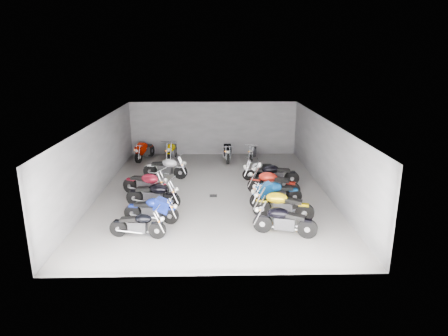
{
  "coord_description": "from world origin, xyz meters",
  "views": [
    {
      "loc": [
        0.08,
        -16.92,
        6.03
      ],
      "look_at": [
        0.49,
        0.41,
        1.0
      ],
      "focal_mm": 32.0,
      "sensor_mm": 36.0,
      "label": 1
    }
  ],
  "objects_px": {
    "motorcycle_right_f": "(261,170)",
    "motorcycle_right_d": "(273,184)",
    "motorcycle_back_b": "(172,151)",
    "motorcycle_right_e": "(275,175)",
    "motorcycle_back_a": "(144,151)",
    "motorcycle_left_c": "(154,195)",
    "motorcycle_right_a": "(284,221)",
    "motorcycle_left_d": "(146,184)",
    "motorcycle_left_b": "(152,210)",
    "drain_grate": "(213,196)",
    "motorcycle_back_e": "(253,152)",
    "motorcycle_back_d": "(227,152)",
    "motorcycle_right_c": "(276,194)",
    "motorcycle_right_b": "(282,205)",
    "motorcycle_left_a": "(138,225)",
    "motorcycle_left_f": "(166,168)"
  },
  "relations": [
    {
      "from": "motorcycle_left_d",
      "to": "motorcycle_right_d",
      "type": "relative_size",
      "value": 0.96
    },
    {
      "from": "motorcycle_back_b",
      "to": "motorcycle_back_e",
      "type": "xyz_separation_m",
      "value": [
        4.7,
        0.16,
        -0.12
      ]
    },
    {
      "from": "motorcycle_left_c",
      "to": "motorcycle_right_e",
      "type": "xyz_separation_m",
      "value": [
        5.26,
        2.62,
        -0.01
      ]
    },
    {
      "from": "motorcycle_right_b",
      "to": "motorcycle_back_a",
      "type": "bearing_deg",
      "value": 54.59
    },
    {
      "from": "motorcycle_right_d",
      "to": "motorcycle_back_b",
      "type": "bearing_deg",
      "value": 60.86
    },
    {
      "from": "motorcycle_left_c",
      "to": "motorcycle_right_e",
      "type": "distance_m",
      "value": 5.88
    },
    {
      "from": "motorcycle_left_b",
      "to": "motorcycle_right_b",
      "type": "xyz_separation_m",
      "value": [
        4.82,
        0.18,
        0.05
      ]
    },
    {
      "from": "drain_grate",
      "to": "motorcycle_back_a",
      "type": "relative_size",
      "value": 0.14
    },
    {
      "from": "motorcycle_right_d",
      "to": "motorcycle_back_a",
      "type": "bearing_deg",
      "value": 67.68
    },
    {
      "from": "motorcycle_left_a",
      "to": "motorcycle_left_b",
      "type": "height_order",
      "value": "motorcycle_left_b"
    },
    {
      "from": "drain_grate",
      "to": "motorcycle_left_d",
      "type": "xyz_separation_m",
      "value": [
        -2.92,
        0.08,
        0.54
      ]
    },
    {
      "from": "motorcycle_right_d",
      "to": "motorcycle_back_a",
      "type": "xyz_separation_m",
      "value": [
        -6.6,
        6.24,
        -0.02
      ]
    },
    {
      "from": "motorcycle_left_f",
      "to": "motorcycle_right_a",
      "type": "relative_size",
      "value": 1.04
    },
    {
      "from": "motorcycle_right_c",
      "to": "motorcycle_left_b",
      "type": "bearing_deg",
      "value": 90.97
    },
    {
      "from": "motorcycle_left_f",
      "to": "motorcycle_right_a",
      "type": "distance_m",
      "value": 8.09
    },
    {
      "from": "motorcycle_back_a",
      "to": "motorcycle_back_e",
      "type": "bearing_deg",
      "value": -163.84
    },
    {
      "from": "motorcycle_right_f",
      "to": "motorcycle_right_d",
      "type": "bearing_deg",
      "value": 166.52
    },
    {
      "from": "motorcycle_left_c",
      "to": "motorcycle_right_a",
      "type": "distance_m",
      "value": 5.49
    },
    {
      "from": "motorcycle_left_d",
      "to": "motorcycle_back_b",
      "type": "xyz_separation_m",
      "value": [
        0.52,
        5.87,
        0.02
      ]
    },
    {
      "from": "motorcycle_right_e",
      "to": "motorcycle_right_f",
      "type": "distance_m",
      "value": 1.2
    },
    {
      "from": "motorcycle_right_e",
      "to": "motorcycle_back_a",
      "type": "height_order",
      "value": "motorcycle_back_a"
    },
    {
      "from": "motorcycle_left_b",
      "to": "motorcycle_left_d",
      "type": "xyz_separation_m",
      "value": [
        -0.68,
        2.86,
        0.05
      ]
    },
    {
      "from": "motorcycle_right_c",
      "to": "motorcycle_right_d",
      "type": "distance_m",
      "value": 1.3
    },
    {
      "from": "motorcycle_left_f",
      "to": "motorcycle_back_e",
      "type": "bearing_deg",
      "value": 136.69
    },
    {
      "from": "motorcycle_left_a",
      "to": "motorcycle_right_b",
      "type": "relative_size",
      "value": 0.87
    },
    {
      "from": "motorcycle_right_e",
      "to": "motorcycle_back_b",
      "type": "height_order",
      "value": "motorcycle_back_b"
    },
    {
      "from": "drain_grate",
      "to": "motorcycle_right_b",
      "type": "relative_size",
      "value": 0.14
    },
    {
      "from": "motorcycle_left_f",
      "to": "motorcycle_right_c",
      "type": "bearing_deg",
      "value": 60.68
    },
    {
      "from": "motorcycle_right_a",
      "to": "motorcycle_back_d",
      "type": "height_order",
      "value": "motorcycle_back_d"
    },
    {
      "from": "motorcycle_left_b",
      "to": "motorcycle_back_b",
      "type": "bearing_deg",
      "value": -167.26
    },
    {
      "from": "motorcycle_right_f",
      "to": "motorcycle_back_a",
      "type": "bearing_deg",
      "value": 39.46
    },
    {
      "from": "motorcycle_right_d",
      "to": "drain_grate",
      "type": "bearing_deg",
      "value": 110.21
    },
    {
      "from": "motorcycle_left_a",
      "to": "motorcycle_right_d",
      "type": "distance_m",
      "value": 6.47
    },
    {
      "from": "motorcycle_right_a",
      "to": "motorcycle_right_c",
      "type": "xyz_separation_m",
      "value": [
        0.1,
        2.61,
        0.01
      ]
    },
    {
      "from": "motorcycle_left_b",
      "to": "motorcycle_right_a",
      "type": "distance_m",
      "value": 4.8
    },
    {
      "from": "motorcycle_left_b",
      "to": "motorcycle_right_e",
      "type": "relative_size",
      "value": 0.91
    },
    {
      "from": "motorcycle_right_b",
      "to": "motorcycle_left_b",
      "type": "bearing_deg",
      "value": 109.91
    },
    {
      "from": "motorcycle_right_b",
      "to": "motorcycle_right_d",
      "type": "height_order",
      "value": "motorcycle_right_d"
    },
    {
      "from": "motorcycle_right_c",
      "to": "motorcycle_back_a",
      "type": "xyz_separation_m",
      "value": [
        -6.53,
        7.54,
        0.0
      ]
    },
    {
      "from": "motorcycle_right_a",
      "to": "motorcycle_back_e",
      "type": "xyz_separation_m",
      "value": [
        -0.12,
        10.07,
        -0.08
      ]
    },
    {
      "from": "motorcycle_right_d",
      "to": "motorcycle_right_e",
      "type": "height_order",
      "value": "motorcycle_right_d"
    },
    {
      "from": "motorcycle_right_e",
      "to": "motorcycle_back_a",
      "type": "distance_m",
      "value": 8.44
    },
    {
      "from": "motorcycle_right_e",
      "to": "motorcycle_right_f",
      "type": "relative_size",
      "value": 1.2
    },
    {
      "from": "motorcycle_back_b",
      "to": "motorcycle_left_a",
      "type": "bearing_deg",
      "value": 93.71
    },
    {
      "from": "motorcycle_back_d",
      "to": "motorcycle_left_b",
      "type": "bearing_deg",
      "value": 68.37
    },
    {
      "from": "motorcycle_left_d",
      "to": "motorcycle_right_a",
      "type": "bearing_deg",
      "value": 77.55
    },
    {
      "from": "drain_grate",
      "to": "motorcycle_right_c",
      "type": "height_order",
      "value": "motorcycle_right_c"
    },
    {
      "from": "motorcycle_right_a",
      "to": "motorcycle_back_b",
      "type": "xyz_separation_m",
      "value": [
        -4.82,
        9.9,
        0.04
      ]
    },
    {
      "from": "motorcycle_left_d",
      "to": "motorcycle_back_a",
      "type": "height_order",
      "value": "motorcycle_left_d"
    },
    {
      "from": "motorcycle_left_a",
      "to": "motorcycle_left_d",
      "type": "distance_m",
      "value": 4.12
    }
  ]
}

